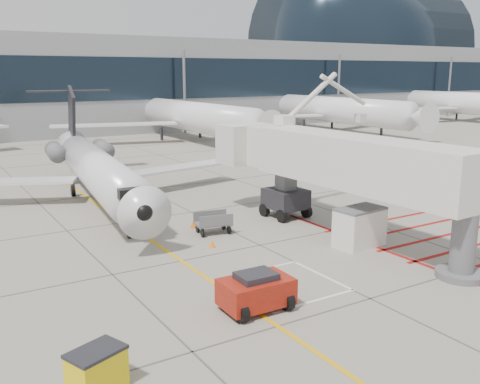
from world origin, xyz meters
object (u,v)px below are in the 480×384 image
spill_bin (97,370)px  regional_jet (103,153)px  jet_bridge (358,173)px  pushback_tug (256,290)px

spill_bin → regional_jet: bearing=50.7°
regional_jet → spill_bin: size_ratio=19.27×
regional_jet → spill_bin: regional_jet is taller
regional_jet → spill_bin: bearing=-101.4°
regional_jet → jet_bridge: 16.51m
pushback_tug → spill_bin: size_ratio=1.80×
jet_bridge → pushback_tug: size_ratio=6.95×
pushback_tug → spill_bin: 7.15m
regional_jet → jet_bridge: regional_jet is taller
regional_jet → jet_bridge: (9.37, -13.59, -0.04)m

